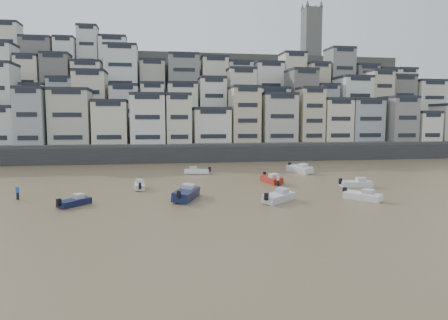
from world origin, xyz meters
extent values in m
plane|color=olive|center=(0.00, 0.00, 0.00)|extent=(400.00, 400.00, 0.00)
cube|color=#38383A|center=(10.00, 65.00, 1.75)|extent=(140.00, 3.00, 3.50)
cube|color=#4C4C47|center=(15.00, 72.00, 2.00)|extent=(140.00, 14.00, 4.00)
cube|color=#4C4C47|center=(15.00, 84.00, 5.00)|extent=(140.00, 14.00, 10.00)
cube|color=#4C4C47|center=(15.00, 96.00, 9.00)|extent=(140.00, 14.00, 18.00)
cube|color=#4C4C47|center=(15.00, 108.00, 13.00)|extent=(140.00, 16.00, 26.00)
cube|color=#4C4C47|center=(15.00, 122.00, 16.00)|extent=(140.00, 18.00, 32.00)
cube|color=#66635E|center=(55.00, 120.00, 41.00)|extent=(6.00, 6.00, 18.00)
camera|label=1|loc=(-1.50, -23.55, 9.53)|focal=32.00mm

